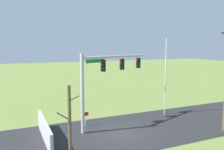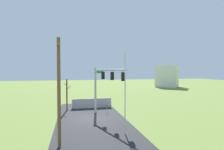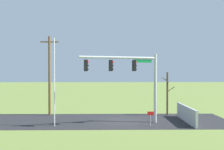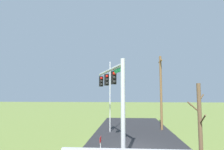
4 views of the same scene
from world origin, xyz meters
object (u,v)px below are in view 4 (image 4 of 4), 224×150
Objects in this scene: bare_tree at (200,127)px; open_sign at (101,142)px; signal_mast at (113,87)px; utility_pole at (161,91)px; flagpole at (110,96)px.

open_sign is (-2.62, -5.35, -1.42)m from bare_tree.
utility_pole is (-8.35, 4.85, -0.13)m from signal_mast.
utility_pole reaches higher than flagpole.
signal_mast is 3.90m from open_sign.
utility_pole is at bearing 105.52° from flagpole.
bare_tree is (4.05, 4.62, -2.13)m from signal_mast.
open_sign is (9.78, -5.58, -3.42)m from utility_pole.
utility_pole reaches higher than signal_mast.
signal_mast is 0.92× the size of flagpole.
bare_tree is (12.40, -0.23, -2.00)m from utility_pole.
signal_mast is 5.62× the size of open_sign.
bare_tree is (10.82, 5.45, -1.42)m from flagpole.
flagpole is 8.69m from open_sign.
open_sign is at bearing -116.03° from bare_tree.
flagpole is at bearing -173.03° from signal_mast.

